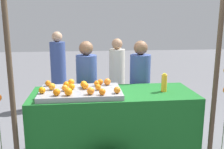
% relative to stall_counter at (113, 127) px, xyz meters
% --- Properties ---
extents(stall_counter, '(2.07, 0.80, 0.94)m').
position_rel_stall_counter_xyz_m(stall_counter, '(0.00, 0.00, 0.00)').
color(stall_counter, '#196023').
rests_on(stall_counter, ground_plane).
extents(orange_tray, '(0.99, 0.62, 0.06)m').
position_rel_stall_counter_xyz_m(orange_tray, '(-0.41, -0.05, 0.50)').
color(orange_tray, gray).
rests_on(orange_tray, stall_counter).
extents(orange_0, '(0.08, 0.08, 0.08)m').
position_rel_stall_counter_xyz_m(orange_0, '(-0.35, -0.02, 0.57)').
color(orange_0, orange).
rests_on(orange_0, orange_tray).
extents(orange_1, '(0.07, 0.07, 0.07)m').
position_rel_stall_counter_xyz_m(orange_1, '(-0.83, 0.19, 0.57)').
color(orange_1, orange).
rests_on(orange_1, orange_tray).
extents(orange_2, '(0.09, 0.09, 0.09)m').
position_rel_stall_counter_xyz_m(orange_2, '(-0.37, 0.06, 0.57)').
color(orange_2, orange).
rests_on(orange_2, orange_tray).
extents(orange_3, '(0.07, 0.07, 0.07)m').
position_rel_stall_counter_xyz_m(orange_3, '(-0.20, -0.08, 0.57)').
color(orange_3, orange).
rests_on(orange_3, orange_tray).
extents(orange_4, '(0.08, 0.08, 0.08)m').
position_rel_stall_counter_xyz_m(orange_4, '(-0.53, 0.19, 0.57)').
color(orange_4, orange).
rests_on(orange_4, orange_tray).
extents(orange_5, '(0.08, 0.08, 0.08)m').
position_rel_stall_counter_xyz_m(orange_5, '(-0.59, 0.08, 0.57)').
color(orange_5, orange).
rests_on(orange_5, orange_tray).
extents(orange_6, '(0.08, 0.08, 0.08)m').
position_rel_stall_counter_xyz_m(orange_6, '(-0.16, -0.29, 0.57)').
color(orange_6, orange).
rests_on(orange_6, orange_tray).
extents(orange_7, '(0.09, 0.09, 0.09)m').
position_rel_stall_counter_xyz_m(orange_7, '(-0.55, -0.27, 0.58)').
color(orange_7, orange).
rests_on(orange_7, orange_tray).
extents(orange_8, '(0.07, 0.07, 0.07)m').
position_rel_stall_counter_xyz_m(orange_8, '(-0.20, 0.12, 0.57)').
color(orange_8, orange).
rests_on(orange_8, orange_tray).
extents(orange_9, '(0.08, 0.08, 0.08)m').
position_rel_stall_counter_xyz_m(orange_9, '(0.02, -0.25, 0.57)').
color(orange_9, orange).
rests_on(orange_9, orange_tray).
extents(orange_10, '(0.08, 0.08, 0.08)m').
position_rel_stall_counter_xyz_m(orange_10, '(-0.76, -0.01, 0.57)').
color(orange_10, orange).
rests_on(orange_10, orange_tray).
extents(orange_11, '(0.08, 0.08, 0.08)m').
position_rel_stall_counter_xyz_m(orange_11, '(-0.60, -0.08, 0.57)').
color(orange_11, orange).
rests_on(orange_11, orange_tray).
extents(orange_12, '(0.08, 0.08, 0.08)m').
position_rel_stall_counter_xyz_m(orange_12, '(-0.52, -0.02, 0.57)').
color(orange_12, orange).
rests_on(orange_12, orange_tray).
extents(orange_13, '(0.09, 0.09, 0.09)m').
position_rel_stall_counter_xyz_m(orange_13, '(-0.30, -0.26, 0.58)').
color(orange_13, orange).
rests_on(orange_13, orange_tray).
extents(orange_14, '(0.09, 0.09, 0.09)m').
position_rel_stall_counter_xyz_m(orange_14, '(-0.06, 0.15, 0.58)').
color(orange_14, orange).
rests_on(orange_14, orange_tray).
extents(orange_15, '(0.07, 0.07, 0.07)m').
position_rel_stall_counter_xyz_m(orange_15, '(-0.15, 0.18, 0.57)').
color(orange_15, orange).
rests_on(orange_15, orange_tray).
extents(orange_16, '(0.08, 0.08, 0.08)m').
position_rel_stall_counter_xyz_m(orange_16, '(-0.68, -0.26, 0.57)').
color(orange_16, orange).
rests_on(orange_16, orange_tray).
extents(orange_17, '(0.08, 0.08, 0.08)m').
position_rel_stall_counter_xyz_m(orange_17, '(-0.86, -0.16, 0.57)').
color(orange_17, orange).
rests_on(orange_17, orange_tray).
extents(juice_bottle, '(0.07, 0.07, 0.24)m').
position_rel_stall_counter_xyz_m(juice_bottle, '(0.65, -0.03, 0.58)').
color(juice_bottle, '#F5AC28').
rests_on(juice_bottle, stall_counter).
extents(vendor_left, '(0.31, 0.31, 1.54)m').
position_rel_stall_counter_xyz_m(vendor_left, '(-0.33, 0.65, 0.25)').
color(vendor_left, '#384C8C').
rests_on(vendor_left, ground_plane).
extents(vendor_right, '(0.31, 0.31, 1.54)m').
position_rel_stall_counter_xyz_m(vendor_right, '(0.48, 0.61, 0.25)').
color(vendor_right, '#384C8C').
rests_on(vendor_right, ground_plane).
extents(crowd_person_0, '(0.30, 0.30, 1.50)m').
position_rel_stall_counter_xyz_m(crowd_person_0, '(0.26, 1.64, 0.23)').
color(crowd_person_0, beige).
rests_on(crowd_person_0, ground_plane).
extents(crowd_person_1, '(0.32, 0.32, 1.61)m').
position_rel_stall_counter_xyz_m(crowd_person_1, '(-0.91, 2.31, 0.28)').
color(crowd_person_1, '#384C8C').
rests_on(crowd_person_1, ground_plane).
extents(canopy_post_left, '(0.06, 0.06, 2.27)m').
position_rel_stall_counter_xyz_m(canopy_post_left, '(-1.12, -0.44, 0.66)').
color(canopy_post_left, '#473828').
rests_on(canopy_post_left, ground_plane).
extents(canopy_post_right, '(0.06, 0.06, 2.27)m').
position_rel_stall_counter_xyz_m(canopy_post_right, '(1.12, -0.44, 0.66)').
color(canopy_post_right, '#473828').
rests_on(canopy_post_right, ground_plane).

